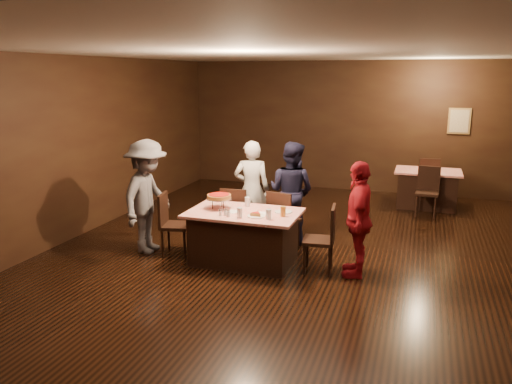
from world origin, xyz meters
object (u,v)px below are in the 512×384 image
main_table (244,237)px  glass_front_right (269,214)px  diner_navy_hoodie (291,192)px  diner_grey_knit (147,197)px  chair_back_near (427,192)px  chair_end_right (319,239)px  diner_red_shirt (358,219)px  pizza_stand (219,197)px  glass_back (247,202)px  glass_amber (283,211)px  plate_empty (283,212)px  chair_back_far (427,179)px  chair_far_right (284,220)px  chair_end_left (176,224)px  glass_front_left (240,213)px  chair_far_left (236,215)px  back_table (427,189)px  diner_white_jacket (252,189)px

main_table → glass_front_right: glass_front_right is taller
diner_navy_hoodie → diner_grey_knit: bearing=46.6°
chair_back_near → glass_front_right: size_ratio=6.79×
diner_navy_hoodie → main_table: bearing=86.6°
chair_end_right → glass_front_right: chair_end_right is taller
diner_red_shirt → pizza_stand: diner_red_shirt is taller
diner_grey_knit → glass_back: size_ratio=12.49×
glass_amber → pizza_stand: bearing=174.3°
main_table → plate_empty: bearing=15.3°
chair_back_far → glass_front_right: chair_back_far is taller
chair_far_right → chair_end_right: size_ratio=1.00×
chair_far_right → chair_end_left: 1.68m
glass_front_left → chair_end_left: bearing=165.4°
diner_grey_knit → pizza_stand: (1.16, 0.07, 0.08)m
chair_back_near → glass_back: size_ratio=6.79×
glass_front_right → glass_back: (-0.50, 0.55, 0.00)m
plate_empty → glass_front_left: bearing=-138.0°
chair_back_near → glass_front_left: size_ratio=6.79×
diner_red_shirt → chair_back_near: bearing=159.1°
chair_end_right → glass_back: (-1.15, 0.30, 0.37)m
main_table → chair_far_left: (-0.40, 0.75, 0.09)m
chair_end_left → glass_front_right: 1.61m
chair_end_right → diner_grey_knit: size_ratio=0.54×
back_table → glass_amber: bearing=-114.7°
chair_back_far → diner_white_jacket: (-2.81, -3.57, 0.35)m
chair_back_near → chair_back_far: bearing=93.6°
chair_end_right → pizza_stand: bearing=-97.8°
diner_red_shirt → glass_front_left: bearing=-83.3°
pizza_stand → plate_empty: pizza_stand is taller
plate_empty → glass_front_left: (-0.50, -0.45, 0.06)m
pizza_stand → chair_back_near: bearing=49.2°
diner_red_shirt → main_table: bearing=-94.0°
glass_front_right → chair_back_near: bearing=60.7°
glass_amber → main_table: bearing=175.2°
main_table → glass_amber: size_ratio=11.43×
chair_far_right → glass_back: size_ratio=6.79×
back_table → chair_end_right: (-1.43, -4.15, 0.09)m
back_table → diner_white_jacket: 4.11m
chair_back_far → diner_navy_hoodie: bearing=50.5°
diner_grey_knit → glass_front_left: 1.63m
chair_end_right → diner_navy_hoodie: bearing=-155.6°
chair_back_near → chair_far_left: bearing=-133.7°
diner_grey_knit → plate_empty: bearing=-85.8°
chair_end_left → glass_front_right: chair_end_left is taller
chair_far_left → diner_navy_hoodie: bearing=-155.2°
plate_empty → glass_amber: bearing=-76.0°
chair_back_far → pizza_stand: (-2.93, -4.70, 0.48)m
diner_white_jacket → diner_grey_knit: (-1.28, -1.19, 0.05)m
glass_amber → chair_end_left: bearing=178.3°
chair_end_right → plate_empty: 0.65m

